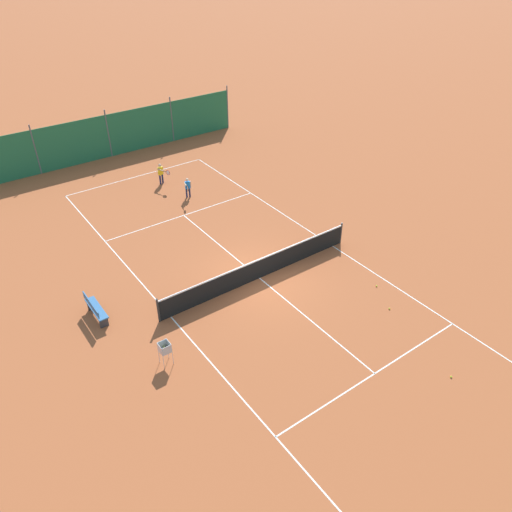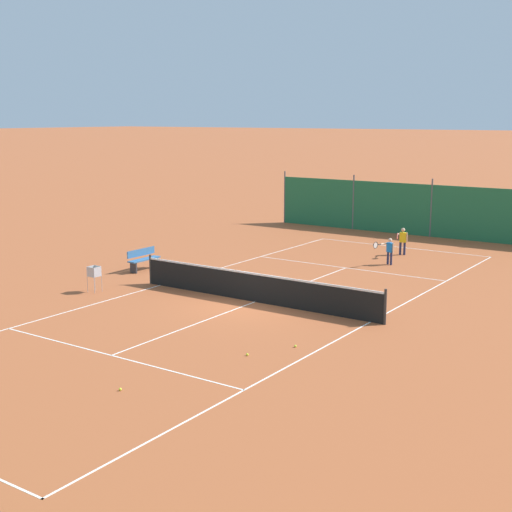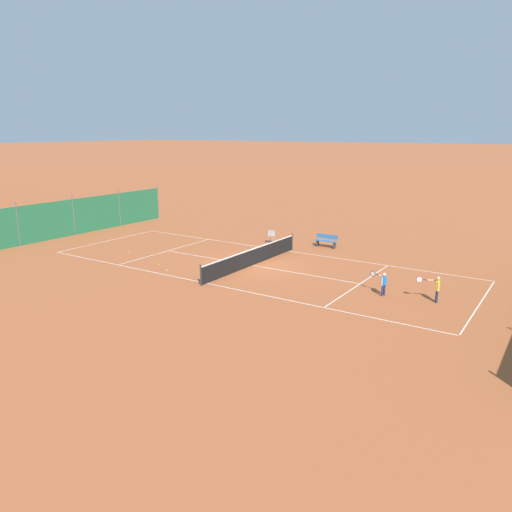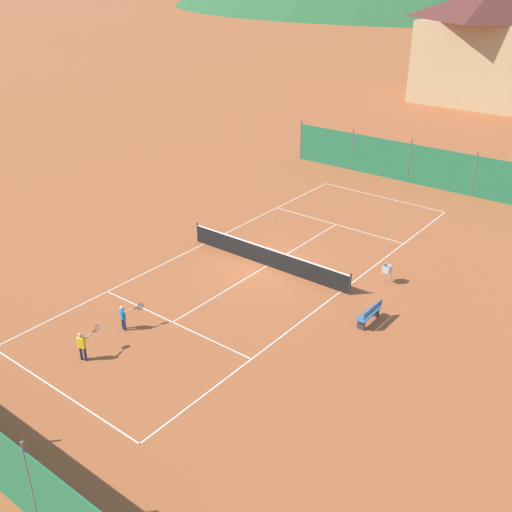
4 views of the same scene
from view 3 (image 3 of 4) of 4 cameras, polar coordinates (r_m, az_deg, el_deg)
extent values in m
plane|color=#A8542D|center=(28.06, -0.40, -1.07)|extent=(600.00, 600.00, 0.00)
cube|color=white|center=(35.86, -16.46, 1.70)|extent=(8.25, 0.05, 0.01)
cube|color=white|center=(23.92, 24.18, -5.05)|extent=(8.25, 0.05, 0.01)
cube|color=white|center=(24.88, -5.64, -3.12)|extent=(0.05, 23.85, 0.01)
cube|color=white|center=(31.45, 3.73, 0.57)|extent=(0.05, 23.85, 0.01)
cube|color=white|center=(31.94, -10.01, 0.60)|extent=(8.20, 0.05, 0.01)
cube|color=white|center=(25.23, 11.81, -3.12)|extent=(8.20, 0.05, 0.01)
cube|color=white|center=(28.06, -0.40, -1.06)|extent=(0.05, 12.80, 0.01)
cylinder|color=#2D2D2D|center=(24.40, -6.33, -2.20)|extent=(0.08, 0.08, 1.06)
cylinder|color=#2D2D2D|center=(31.71, 4.15, 1.66)|extent=(0.08, 0.08, 1.06)
cube|color=black|center=(27.95, -0.41, -0.17)|extent=(9.10, 0.02, 0.91)
cube|color=white|center=(27.83, -0.41, 0.78)|extent=(9.10, 0.04, 0.06)
cube|color=#236B42|center=(38.41, -20.11, 4.19)|extent=(17.20, 0.04, 2.60)
cylinder|color=#59595E|center=(36.03, -25.57, 3.30)|extent=(0.08, 0.08, 2.90)
cylinder|color=#59595E|center=(38.38, -20.12, 4.41)|extent=(0.08, 0.08, 2.90)
cylinder|color=#59595E|center=(41.06, -15.34, 5.35)|extent=(0.08, 0.08, 2.90)
cylinder|color=#59595E|center=(43.99, -11.15, 6.13)|extent=(0.08, 0.08, 2.90)
cylinder|color=#23284C|center=(23.32, 19.96, -4.41)|extent=(0.10, 0.10, 0.55)
cylinder|color=#23284C|center=(23.49, 19.93, -4.27)|extent=(0.10, 0.10, 0.55)
cube|color=yellow|center=(23.26, 20.05, -3.19)|extent=(0.30, 0.23, 0.43)
sphere|color=tan|center=(23.17, 20.11, -2.42)|extent=(0.17, 0.17, 0.17)
cylinder|color=tan|center=(23.10, 20.08, -3.31)|extent=(0.06, 0.06, 0.43)
cylinder|color=tan|center=(23.36, 19.53, -2.64)|extent=(0.19, 0.43, 0.06)
cylinder|color=black|center=(23.33, 18.76, -2.59)|extent=(0.09, 0.20, 0.03)
torus|color=red|center=(23.32, 18.18, -2.56)|extent=(0.11, 0.27, 0.28)
cylinder|color=silver|center=(23.32, 18.18, -2.56)|extent=(0.08, 0.24, 0.25)
cylinder|color=#23284C|center=(23.54, 14.23, -3.86)|extent=(0.09, 0.09, 0.51)
cylinder|color=#23284C|center=(23.67, 14.45, -3.78)|extent=(0.09, 0.09, 0.51)
cube|color=blue|center=(23.47, 14.41, -2.76)|extent=(0.28, 0.20, 0.40)
sphere|color=beige|center=(23.39, 14.45, -2.06)|extent=(0.16, 0.16, 0.16)
cylinder|color=beige|center=(23.35, 14.20, -2.84)|extent=(0.06, 0.06, 0.40)
cylinder|color=beige|center=(23.66, 14.25, -2.22)|extent=(0.16, 0.40, 0.06)
cylinder|color=black|center=(23.81, 13.67, -2.08)|extent=(0.07, 0.18, 0.03)
torus|color=black|center=(23.94, 13.22, -1.97)|extent=(0.09, 0.28, 0.28)
cylinder|color=silver|center=(23.94, 13.22, -1.97)|extent=(0.07, 0.24, 0.25)
sphere|color=#CCE033|center=(31.75, -14.39, 0.34)|extent=(0.07, 0.07, 0.07)
sphere|color=#CCE033|center=(28.66, -11.08, -0.94)|extent=(0.07, 0.07, 0.07)
sphere|color=#CCE033|center=(27.36, -10.14, -1.62)|extent=(0.07, 0.07, 0.07)
cylinder|color=#B7B7BC|center=(33.15, 1.87, 1.78)|extent=(0.02, 0.02, 0.55)
cylinder|color=#B7B7BC|center=(33.44, 2.18, 1.89)|extent=(0.02, 0.02, 0.55)
cylinder|color=#B7B7BC|center=(33.33, 1.38, 1.85)|extent=(0.02, 0.02, 0.55)
cylinder|color=#B7B7BC|center=(33.61, 1.68, 1.95)|extent=(0.02, 0.02, 0.55)
cube|color=#B7B7BC|center=(33.32, 1.78, 2.35)|extent=(0.34, 0.34, 0.02)
cube|color=#B7B7BC|center=(33.20, 2.03, 2.59)|extent=(0.34, 0.02, 0.34)
cube|color=#B7B7BC|center=(33.38, 1.53, 2.65)|extent=(0.34, 0.02, 0.34)
cube|color=#B7B7BC|center=(33.15, 1.63, 2.57)|extent=(0.02, 0.34, 0.34)
cube|color=#B7B7BC|center=(33.43, 1.94, 2.67)|extent=(0.02, 0.34, 0.34)
sphere|color=#CCE033|center=(33.36, 1.56, 2.43)|extent=(0.07, 0.07, 0.07)
sphere|color=#CCE033|center=(33.21, 1.93, 2.38)|extent=(0.07, 0.07, 0.07)
sphere|color=#CCE033|center=(33.42, 1.73, 2.45)|extent=(0.07, 0.07, 0.07)
sphere|color=#CCE033|center=(33.19, 1.78, 2.37)|extent=(0.07, 0.07, 0.07)
sphere|color=#CCE033|center=(33.27, 1.54, 2.40)|extent=(0.07, 0.07, 0.07)
sphere|color=#CCE033|center=(33.16, 1.78, 2.36)|extent=(0.07, 0.07, 0.07)
sphere|color=#CCE033|center=(33.36, 1.76, 2.53)|extent=(0.07, 0.07, 0.07)
sphere|color=#CCE033|center=(33.28, 1.75, 2.50)|extent=(0.07, 0.07, 0.07)
sphere|color=#CCE033|center=(33.34, 1.84, 2.52)|extent=(0.07, 0.07, 0.07)
sphere|color=#CCE033|center=(33.33, 1.65, 2.52)|extent=(0.07, 0.07, 0.07)
sphere|color=#CCE033|center=(33.28, 1.51, 2.50)|extent=(0.07, 0.07, 0.07)
sphere|color=#CCE033|center=(33.33, 1.76, 2.52)|extent=(0.07, 0.07, 0.07)
cube|color=#336699|center=(32.58, 8.01, 1.73)|extent=(0.36, 1.50, 0.05)
cube|color=#336699|center=(32.67, 8.14, 2.22)|extent=(0.04, 1.50, 0.28)
cube|color=#333338|center=(32.38, 8.95, 1.22)|extent=(0.32, 0.06, 0.44)
cube|color=#333338|center=(32.88, 7.05, 1.48)|extent=(0.32, 0.06, 0.44)
camera|label=1|loc=(43.19, -8.46, 20.67)|focal=35.00mm
camera|label=2|loc=(34.92, -40.84, 8.39)|focal=50.00mm
camera|label=4|loc=(38.82, 43.98, 19.08)|focal=42.00mm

